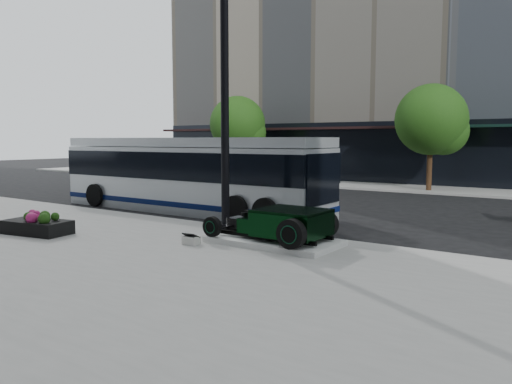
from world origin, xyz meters
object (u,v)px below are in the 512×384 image
Objects in this scene: flower_planter at (37,226)px; lamppost at (225,104)px; hot_rod at (285,223)px; transit_bus at (189,174)px.

lamppost is at bearing 41.15° from flower_planter.
flower_planter is (-4.13, -3.61, -3.53)m from lamppost.
lamppost reaches higher than flower_planter.
flower_planter is (-6.74, -2.78, -0.34)m from hot_rod.
hot_rod is 7.30m from flower_planter.
lamppost reaches higher than transit_bus.
hot_rod is at bearing -29.42° from transit_bus.
hot_rod is at bearing 22.40° from flower_planter.
transit_bus is at bearing 144.54° from lamppost.
hot_rod is 4.20m from lamppost.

